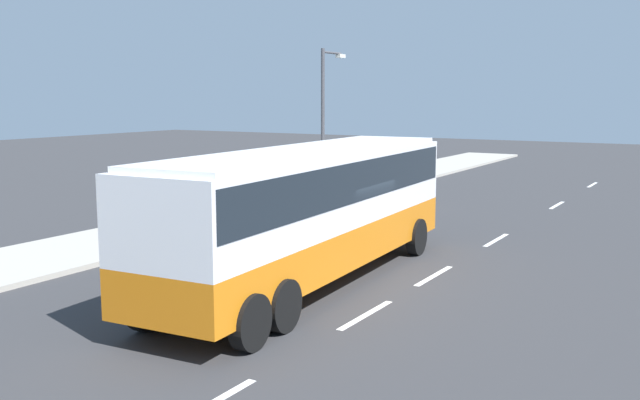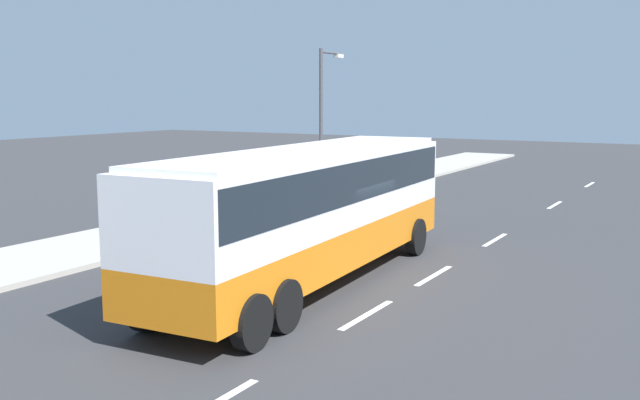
# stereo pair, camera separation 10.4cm
# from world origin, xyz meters

# --- Properties ---
(ground_plane) EXTENTS (120.00, 120.00, 0.00)m
(ground_plane) POSITION_xyz_m (0.00, 0.00, 0.00)
(ground_plane) COLOR #333335
(sidewalk_curb) EXTENTS (80.00, 4.00, 0.15)m
(sidewalk_curb) POSITION_xyz_m (0.00, 8.30, 0.07)
(sidewalk_curb) COLOR #A8A399
(sidewalk_curb) RESTS_ON ground_plane
(lane_centreline) EXTENTS (40.46, 0.16, 0.01)m
(lane_centreline) POSITION_xyz_m (3.15, -2.15, 0.00)
(lane_centreline) COLOR white
(lane_centreline) RESTS_ON ground_plane
(coach_bus) EXTENTS (12.09, 3.39, 3.45)m
(coach_bus) POSITION_xyz_m (-1.17, 0.24, 2.14)
(coach_bus) COLOR orange
(coach_bus) RESTS_ON ground_plane
(car_silver_hatch) EXTENTS (4.22, 1.93, 1.44)m
(car_silver_hatch) POSITION_xyz_m (11.19, 3.83, 0.76)
(car_silver_hatch) COLOR silver
(car_silver_hatch) RESTS_ON ground_plane
(pedestrian_near_curb) EXTENTS (0.32, 0.32, 1.63)m
(pedestrian_near_curb) POSITION_xyz_m (7.48, 8.59, 1.09)
(pedestrian_near_curb) COLOR brown
(pedestrian_near_curb) RESTS_ON sidewalk_curb
(pedestrian_at_crossing) EXTENTS (0.32, 0.32, 1.62)m
(pedestrian_at_crossing) POSITION_xyz_m (0.67, 8.60, 1.08)
(pedestrian_at_crossing) COLOR #38334C
(pedestrian_at_crossing) RESTS_ON sidewalk_curb
(street_lamp) EXTENTS (1.87, 0.24, 6.58)m
(street_lamp) POSITION_xyz_m (10.52, 6.67, 3.97)
(street_lamp) COLOR #47474C
(street_lamp) RESTS_ON sidewalk_curb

